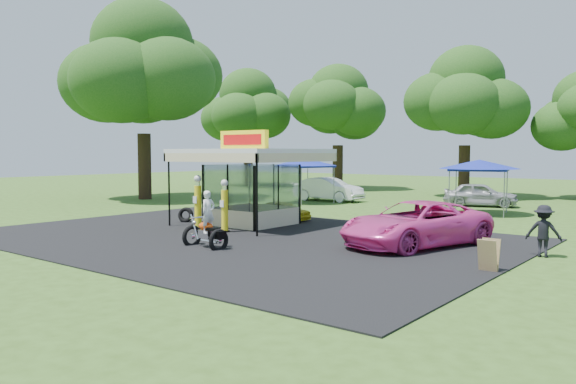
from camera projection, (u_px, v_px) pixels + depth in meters
name	position (u px, v px, depth m)	size (l,w,h in m)	color
ground	(199.00, 244.00, 19.79)	(120.00, 120.00, 0.00)	#314D18
asphalt_apron	(238.00, 237.00, 21.35)	(20.00, 14.00, 0.04)	black
gas_station_kiosk	(252.00, 185.00, 24.81)	(5.40, 5.40, 4.18)	white
gas_pump_left	(198.00, 203.00, 23.48)	(0.43, 0.43, 2.29)	black
gas_pump_right	(225.00, 207.00, 22.48)	(0.40, 0.40, 2.15)	black
motorcycle	(207.00, 225.00, 18.83)	(1.74, 0.92, 2.03)	black
spare_tires	(186.00, 215.00, 25.84)	(0.91, 0.76, 0.73)	black
a_frame_sign	(489.00, 255.00, 15.09)	(0.50, 0.45, 0.90)	#593819
kiosk_car	(283.00, 210.00, 26.63)	(1.13, 2.82, 0.96)	yellow
pink_sedan	(416.00, 224.00, 19.18)	(2.60, 5.63, 1.56)	#E93F9E
spectator_east_a	(544.00, 231.00, 17.26)	(1.04, 0.60, 1.62)	black
bg_car_a	(328.00, 189.00, 37.47)	(1.66, 4.75, 1.57)	white
bg_car_c	(480.00, 194.00, 33.61)	(1.71, 4.24, 1.45)	#9F9FA3
tent_west	(305.00, 162.00, 35.94)	(4.11, 4.11, 2.87)	gray
tent_east	(479.00, 165.00, 29.29)	(4.09, 4.09, 2.86)	gray
oak_far_a	(248.00, 113.00, 54.58)	(9.40, 9.40, 11.14)	black
oak_far_b	(338.00, 111.00, 49.56)	(9.03, 9.03, 10.77)	black
oak_far_c	(465.00, 104.00, 40.41)	(9.02, 9.02, 10.64)	black
oak_near	(143.00, 77.00, 38.50)	(11.66, 11.66, 13.42)	black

